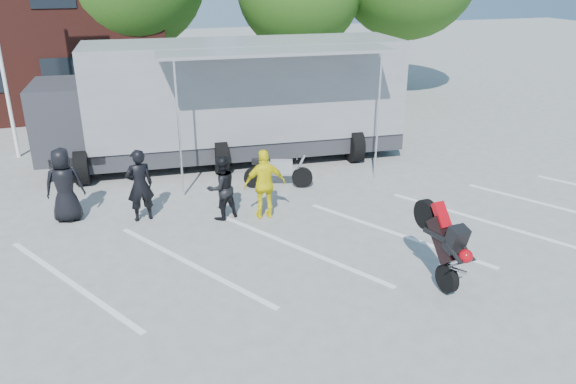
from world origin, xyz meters
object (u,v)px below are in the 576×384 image
parked_motorcycle (278,187)px  spectator_leather_c (221,188)px  transporter_truck (233,160)px  stunt_bike_rider (426,278)px  spectator_leather_a (64,185)px  spectator_leather_b (140,185)px  spectator_hivis (265,184)px

parked_motorcycle → spectator_leather_c: 2.62m
transporter_truck → parked_motorcycle: size_ratio=5.94×
stunt_bike_rider → spectator_leather_a: 8.70m
stunt_bike_rider → spectator_leather_c: 5.35m
spectator_leather_a → spectator_leather_b: bearing=164.7°
parked_motorcycle → stunt_bike_rider: 5.88m
stunt_bike_rider → spectator_leather_b: size_ratio=1.02×
spectator_leather_b → spectator_leather_c: 1.97m
transporter_truck → stunt_bike_rider: size_ratio=6.40×
stunt_bike_rider → spectator_leather_c: (-3.29, 4.14, 0.80)m
parked_motorcycle → stunt_bike_rider: bearing=-149.3°
transporter_truck → spectator_leather_a: size_ratio=6.37×
stunt_bike_rider → transporter_truck: bearing=98.2°
transporter_truck → spectator_leather_a: 6.00m
stunt_bike_rider → spectator_hivis: 4.56m
parked_motorcycle → spectator_hivis: (-0.91, -1.86, 0.88)m
spectator_leather_c → spectator_hivis: 1.07m
spectator_leather_c → spectator_hivis: (1.03, -0.28, 0.08)m
transporter_truck → spectator_leather_a: bearing=-141.9°
transporter_truck → spectator_hivis: transporter_truck is taller
spectator_leather_b → stunt_bike_rider: bearing=128.4°
parked_motorcycle → spectator_hivis: bearing=171.3°
parked_motorcycle → spectator_leather_a: size_ratio=1.07×
spectator_leather_b → spectator_hivis: bearing=155.1°
parked_motorcycle → spectator_leather_b: size_ratio=1.09×
transporter_truck → spectator_leather_b: 5.08m
spectator_leather_b → transporter_truck: bearing=-138.8°
stunt_bike_rider → parked_motorcycle: bearing=98.1°
transporter_truck → spectator_leather_a: transporter_truck is taller
transporter_truck → spectator_hivis: size_ratio=6.70×
spectator_leather_b → spectator_leather_a: bearing=-26.6°
spectator_leather_a → spectator_hivis: size_ratio=1.05×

